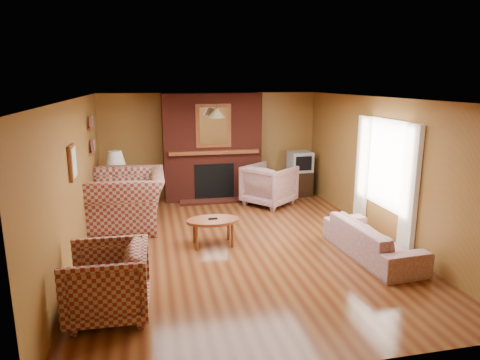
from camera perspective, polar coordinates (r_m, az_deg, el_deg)
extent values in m
plane|color=#4C2210|center=(7.22, -0.02, -8.59)|extent=(6.50, 6.50, 0.00)
plane|color=white|center=(6.71, -0.02, 10.82)|extent=(6.50, 6.50, 0.00)
plane|color=olive|center=(10.01, -3.94, 4.66)|extent=(6.50, 0.00, 6.50)
plane|color=olive|center=(3.88, 10.24, -9.34)|extent=(6.50, 0.00, 6.50)
plane|color=olive|center=(6.81, -21.07, -0.24)|extent=(0.00, 6.50, 6.50)
plane|color=olive|center=(7.77, 18.32, 1.55)|extent=(0.00, 6.50, 6.50)
cube|color=#511B11|center=(9.77, -3.73, 4.45)|extent=(2.20, 0.50, 2.40)
cube|color=black|center=(9.69, -3.46, -0.14)|extent=(0.90, 0.06, 0.80)
cube|color=#511B11|center=(9.63, -3.28, -2.80)|extent=(1.60, 0.35, 0.06)
cube|color=brown|center=(9.52, -3.48, 3.73)|extent=(2.00, 0.18, 0.08)
cube|color=brown|center=(9.47, -3.56, 7.22)|extent=(0.78, 0.05, 0.95)
cube|color=white|center=(9.44, -3.53, 7.21)|extent=(0.62, 0.02, 0.80)
cube|color=beige|center=(6.99, 21.69, -1.22)|extent=(0.08, 0.35, 2.00)
cube|color=beige|center=(8.24, 15.97, 1.28)|extent=(0.08, 0.35, 2.00)
cube|color=white|center=(7.57, 18.99, 1.99)|extent=(0.03, 1.10, 1.50)
cube|color=brown|center=(8.62, -19.11, 3.60)|extent=(0.06, 0.55, 0.04)
cube|color=brown|center=(8.57, -19.33, 6.57)|extent=(0.06, 0.55, 0.04)
cube|color=brown|center=(6.44, -21.45, 2.20)|extent=(0.04, 0.40, 0.50)
cube|color=white|center=(6.44, -21.23, 2.21)|extent=(0.01, 0.32, 0.42)
cylinder|color=black|center=(8.98, -3.16, 10.24)|extent=(0.01, 0.01, 0.35)
cone|color=tan|center=(8.99, -3.14, 8.84)|extent=(0.36, 0.36, 0.18)
imported|color=maroon|center=(8.21, -14.81, -2.55)|extent=(1.40, 1.60, 1.02)
imported|color=maroon|center=(5.25, -17.30, -12.86)|extent=(0.95, 0.92, 0.84)
imported|color=#B7AA8E|center=(6.97, 17.23, -7.61)|extent=(0.86, 1.91, 0.55)
imported|color=#B7AA8E|center=(9.38, 3.92, -0.65)|extent=(1.35, 1.34, 0.88)
ellipsoid|color=brown|center=(7.08, -3.63, -5.42)|extent=(0.87, 0.54, 0.05)
cube|color=black|center=(7.06, -3.63, -5.16)|extent=(0.15, 0.05, 0.02)
cylinder|color=brown|center=(7.36, -1.54, -6.50)|extent=(0.05, 0.05, 0.40)
cylinder|color=brown|center=(7.28, -6.11, -6.79)|extent=(0.05, 0.05, 0.40)
cylinder|color=brown|center=(7.03, -1.01, -7.44)|extent=(0.05, 0.05, 0.40)
cylinder|color=brown|center=(6.95, -5.79, -7.76)|extent=(0.05, 0.05, 0.40)
cube|color=brown|center=(9.34, -15.99, -2.11)|extent=(0.48, 0.48, 0.59)
sphere|color=white|center=(9.23, -16.17, 0.64)|extent=(0.32, 0.32, 0.32)
cylinder|color=black|center=(9.20, -16.24, 1.75)|extent=(0.03, 0.03, 0.10)
cone|color=white|center=(9.16, -16.32, 2.86)|extent=(0.41, 0.41, 0.28)
cube|color=black|center=(10.25, 7.92, -0.42)|extent=(0.55, 0.51, 0.58)
cube|color=#9B9DA2|center=(10.14, 8.01, 2.46)|extent=(0.52, 0.51, 0.46)
cube|color=black|center=(9.91, 8.51, 2.19)|extent=(0.39, 0.04, 0.33)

